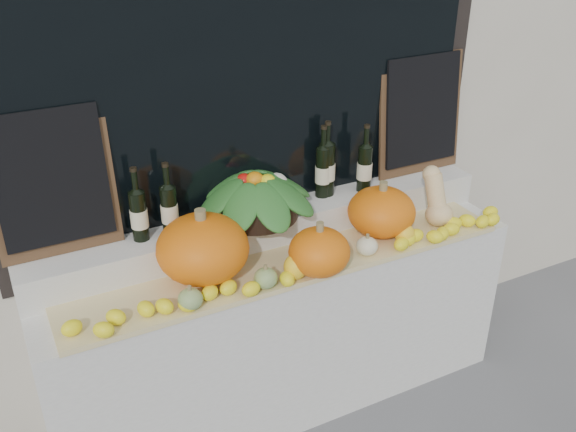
{
  "coord_description": "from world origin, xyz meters",
  "views": [
    {
      "loc": [
        -1.13,
        -0.77,
        2.45
      ],
      "look_at": [
        0.0,
        1.45,
        1.12
      ],
      "focal_mm": 40.0,
      "sensor_mm": 36.0,
      "label": 1
    }
  ],
  "objects_px": {
    "pumpkin_right": "(381,212)",
    "wine_bottle_tall": "(327,169)",
    "produce_bowl": "(255,195)",
    "butternut_squash": "(437,200)",
    "pumpkin_left": "(203,249)"
  },
  "relations": [
    {
      "from": "butternut_squash",
      "to": "produce_bowl",
      "type": "distance_m",
      "value": 0.91
    },
    {
      "from": "butternut_squash",
      "to": "wine_bottle_tall",
      "type": "distance_m",
      "value": 0.57
    },
    {
      "from": "pumpkin_right",
      "to": "produce_bowl",
      "type": "bearing_deg",
      "value": 159.46
    },
    {
      "from": "produce_bowl",
      "to": "wine_bottle_tall",
      "type": "distance_m",
      "value": 0.41
    },
    {
      "from": "pumpkin_right",
      "to": "produce_bowl",
      "type": "distance_m",
      "value": 0.62
    },
    {
      "from": "butternut_squash",
      "to": "wine_bottle_tall",
      "type": "height_order",
      "value": "wine_bottle_tall"
    },
    {
      "from": "pumpkin_right",
      "to": "butternut_squash",
      "type": "relative_size",
      "value": 1.14
    },
    {
      "from": "wine_bottle_tall",
      "to": "produce_bowl",
      "type": "bearing_deg",
      "value": -173.45
    },
    {
      "from": "butternut_squash",
      "to": "pumpkin_left",
      "type": "bearing_deg",
      "value": 177.34
    },
    {
      "from": "pumpkin_right",
      "to": "produce_bowl",
      "type": "relative_size",
      "value": 0.54
    },
    {
      "from": "pumpkin_right",
      "to": "wine_bottle_tall",
      "type": "xyz_separation_m",
      "value": [
        -0.16,
        0.26,
        0.16
      ]
    },
    {
      "from": "pumpkin_right",
      "to": "wine_bottle_tall",
      "type": "distance_m",
      "value": 0.34
    },
    {
      "from": "pumpkin_left",
      "to": "wine_bottle_tall",
      "type": "height_order",
      "value": "wine_bottle_tall"
    },
    {
      "from": "pumpkin_right",
      "to": "butternut_squash",
      "type": "xyz_separation_m",
      "value": [
        0.3,
        -0.03,
        0.01
      ]
    },
    {
      "from": "pumpkin_right",
      "to": "wine_bottle_tall",
      "type": "height_order",
      "value": "wine_bottle_tall"
    }
  ]
}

